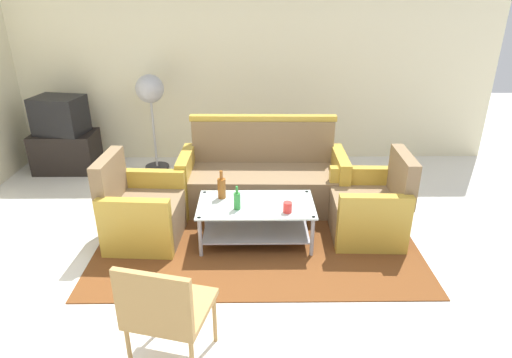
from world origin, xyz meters
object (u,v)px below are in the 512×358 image
object	(u,v)px
coffee_table	(256,217)
television	(60,115)
armchair_right	(370,209)
pedestal_fan	(150,95)
wicker_chair	(165,308)
tv_stand	(66,152)
couch	(263,179)
bottle_green	(237,200)
armchair_left	(142,212)
bottle_brown	(222,188)
cup	(288,207)

from	to	relation	value
coffee_table	television	xyz separation A→B (m)	(-2.51, 1.84, 0.49)
armchair_right	pedestal_fan	xyz separation A→B (m)	(-2.45, 1.77, 0.73)
pedestal_fan	wicker_chair	distance (m)	3.56
tv_stand	armchair_right	bearing A→B (deg)	-25.30
television	armchair_right	bearing A→B (deg)	165.51
couch	television	world-z (taller)	television
coffee_table	television	bearing A→B (deg)	143.70
coffee_table	bottle_green	xyz separation A→B (m)	(-0.17, -0.10, 0.23)
armchair_left	coffee_table	size ratio (longest dim) A/B	0.77
armchair_left	bottle_brown	distance (m)	0.81
armchair_left	pedestal_fan	xyz separation A→B (m)	(-0.23, 1.82, 0.73)
coffee_table	bottle_brown	world-z (taller)	bottle_brown
tv_stand	television	size ratio (longest dim) A/B	1.19
armchair_left	pedestal_fan	bearing A→B (deg)	-169.29
tv_stand	wicker_chair	world-z (taller)	wicker_chair
tv_stand	pedestal_fan	size ratio (longest dim) A/B	0.63
couch	bottle_green	world-z (taller)	couch
armchair_left	tv_stand	xyz separation A→B (m)	(-1.40, 1.77, -0.03)
bottle_brown	bottle_green	xyz separation A→B (m)	(0.16, -0.23, -0.02)
cup	bottle_green	bearing A→B (deg)	171.36
coffee_table	wicker_chair	size ratio (longest dim) A/B	1.31
armchair_left	television	size ratio (longest dim) A/B	1.26
armchair_left	couch	bearing A→B (deg)	125.03
bottle_brown	bottle_green	distance (m)	0.28
television	couch	bearing A→B (deg)	168.90
bottle_brown	television	distance (m)	2.78
coffee_table	television	size ratio (longest dim) A/B	1.64
tv_stand	television	bearing A→B (deg)	79.15
pedestal_fan	armchair_right	bearing A→B (deg)	-35.76
bottle_green	television	size ratio (longest dim) A/B	0.34
coffee_table	cup	world-z (taller)	cup
armchair_right	bottle_green	xyz separation A→B (m)	(-1.30, -0.22, 0.21)
bottle_brown	cup	size ratio (longest dim) A/B	2.83
couch	armchair_left	world-z (taller)	couch
armchair_right	wicker_chair	xyz separation A→B (m)	(-1.70, -1.68, 0.21)
coffee_table	bottle_green	size ratio (longest dim) A/B	4.82
television	bottle_brown	bearing A→B (deg)	152.77
television	wicker_chair	xyz separation A→B (m)	(1.93, -3.40, -0.27)
wicker_chair	couch	bearing A→B (deg)	88.49
tv_stand	armchair_left	bearing A→B (deg)	-51.56
bottle_green	bottle_brown	bearing A→B (deg)	123.52
armchair_left	bottle_green	size ratio (longest dim) A/B	3.72
cup	armchair_right	bearing A→B (deg)	19.15
tv_stand	bottle_green	bearing A→B (deg)	-39.71
bottle_brown	television	world-z (taller)	television
television	armchair_left	bearing A→B (deg)	139.24
bottle_brown	bottle_green	size ratio (longest dim) A/B	1.24
armchair_right	bottle_brown	bearing A→B (deg)	91.52
tv_stand	coffee_table	bearing A→B (deg)	-36.26
couch	armchair_left	size ratio (longest dim) A/B	2.13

